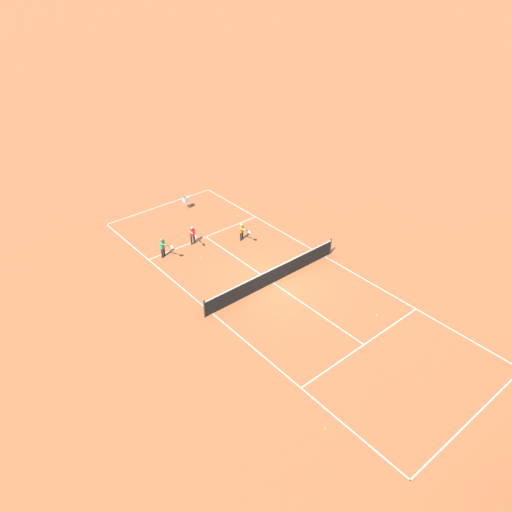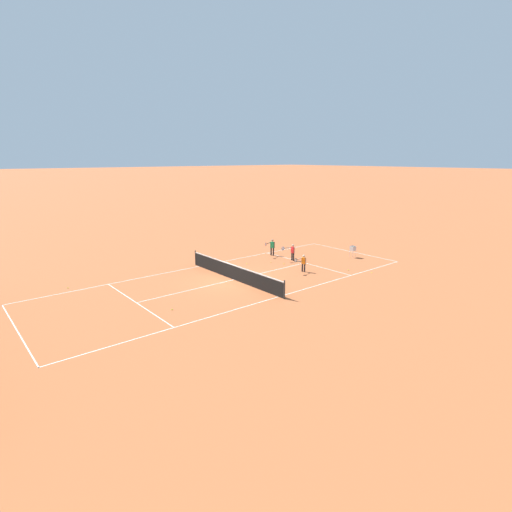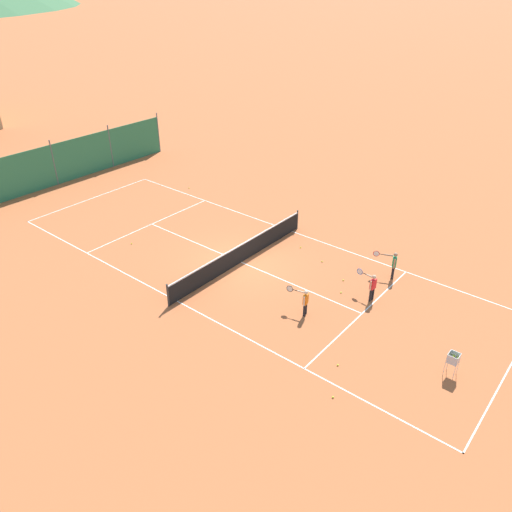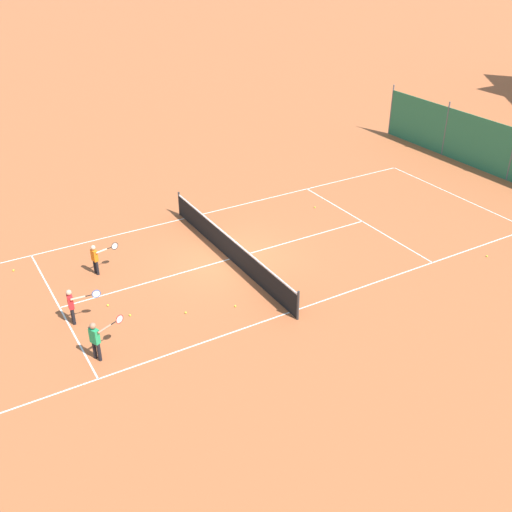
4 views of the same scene
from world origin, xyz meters
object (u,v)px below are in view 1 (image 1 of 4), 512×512
(tennis_ball_by_net_right, at_px, (238,216))
(player_near_baseline, at_px, (163,246))
(player_near_service, at_px, (242,231))
(tennis_ball_alley_right, at_px, (209,249))
(tennis_ball_service_box, at_px, (248,206))
(tennis_ball_far_corner, at_px, (201,258))
(tennis_net, at_px, (273,275))
(tennis_ball_alley_left, at_px, (325,429))
(tennis_ball_near_corner, at_px, (377,315))
(tennis_ball_by_net_left, at_px, (206,275))
(tennis_ball_mid_court, at_px, (215,291))
(player_far_baseline, at_px, (193,234))
(ball_hopper, at_px, (186,200))

(tennis_ball_by_net_right, bearing_deg, player_near_baseline, 10.06)
(player_near_service, distance_m, tennis_ball_alley_right, 2.36)
(tennis_ball_by_net_right, bearing_deg, tennis_ball_service_box, -154.69)
(tennis_ball_service_box, distance_m, tennis_ball_far_corner, 7.11)
(tennis_net, relative_size, tennis_ball_alley_left, 139.09)
(tennis_ball_near_corner, height_order, tennis_ball_alley_left, same)
(tennis_ball_alley_left, bearing_deg, tennis_ball_by_net_left, -101.88)
(tennis_ball_by_net_left, relative_size, tennis_ball_near_corner, 1.00)
(tennis_ball_mid_court, bearing_deg, tennis_ball_alley_right, -121.25)
(tennis_net, xyz_separation_m, tennis_ball_by_net_left, (2.42, -2.95, -0.47))
(player_near_baseline, bearing_deg, player_near_service, 162.71)
(tennis_ball_service_box, height_order, tennis_ball_by_net_left, same)
(tennis_net, bearing_deg, tennis_ball_mid_court, -25.25)
(player_far_baseline, bearing_deg, tennis_ball_service_box, -163.33)
(tennis_net, relative_size, tennis_ball_far_corner, 139.09)
(player_near_baseline, relative_size, tennis_ball_service_box, 19.41)
(player_near_baseline, relative_size, tennis_ball_alley_left, 19.41)
(tennis_ball_alley_left, bearing_deg, tennis_ball_far_corner, -103.73)
(tennis_ball_alley_right, bearing_deg, tennis_ball_mid_court, 58.75)
(tennis_net, bearing_deg, tennis_ball_far_corner, -70.21)
(tennis_ball_alley_right, distance_m, tennis_ball_alley_left, 14.10)
(player_far_baseline, height_order, tennis_ball_by_net_right, player_far_baseline)
(tennis_ball_by_net_left, height_order, tennis_ball_near_corner, same)
(player_near_service, relative_size, tennis_ball_by_net_left, 17.57)
(tennis_ball_alley_right, bearing_deg, player_near_service, 170.10)
(tennis_ball_near_corner, bearing_deg, tennis_ball_service_box, -100.63)
(tennis_ball_mid_court, bearing_deg, player_near_service, -143.96)
(tennis_ball_far_corner, bearing_deg, tennis_ball_near_corner, 110.65)
(tennis_ball_near_corner, height_order, tennis_ball_far_corner, same)
(tennis_ball_near_corner, bearing_deg, tennis_net, -68.63)
(player_near_service, relative_size, tennis_ball_alley_left, 17.57)
(tennis_ball_by_net_left, bearing_deg, tennis_ball_near_corner, 118.48)
(tennis_net, relative_size, tennis_ball_mid_court, 139.09)
(player_near_baseline, xyz_separation_m, tennis_ball_mid_court, (-0.31, 4.70, -0.71))
(player_near_baseline, xyz_separation_m, tennis_ball_near_corner, (-5.36, 11.53, -0.71))
(ball_hopper, bearing_deg, tennis_ball_service_box, 143.91)
(player_near_service, height_order, tennis_ball_far_corner, player_near_service)
(player_near_baseline, height_order, tennis_ball_mid_court, player_near_baseline)
(player_near_service, xyz_separation_m, tennis_ball_mid_court, (4.43, 3.23, -0.65))
(tennis_net, height_order, tennis_ball_by_net_left, tennis_net)
(player_near_service, distance_m, tennis_ball_by_net_left, 4.32)
(player_near_baseline, height_order, tennis_ball_far_corner, player_near_baseline)
(tennis_ball_far_corner, distance_m, tennis_ball_mid_court, 3.43)
(tennis_ball_service_box, relative_size, ball_hopper, 0.07)
(tennis_ball_service_box, xyz_separation_m, ball_hopper, (3.46, -2.52, 0.63))
(tennis_ball_far_corner, bearing_deg, player_near_baseline, -43.71)
(tennis_ball_service_box, distance_m, tennis_ball_by_net_right, 1.55)
(tennis_net, bearing_deg, player_near_baseline, -62.02)
(player_near_baseline, distance_m, tennis_ball_service_box, 8.10)
(player_far_baseline, xyz_separation_m, tennis_ball_service_box, (-5.73, -1.72, -0.68))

